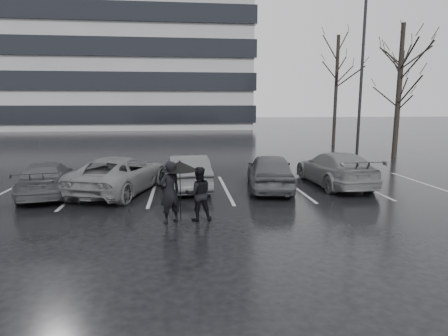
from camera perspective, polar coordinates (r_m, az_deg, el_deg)
ground at (r=12.23m, az=-1.20°, el=-5.91°), size 160.00×160.00×0.00m
office_building at (r=64.24m, az=-26.83°, el=18.66°), size 61.00×26.00×29.00m
car_main at (r=14.66m, az=7.01°, el=-0.50°), size 2.26×4.36×1.42m
car_west_a at (r=14.71m, az=-5.56°, el=-0.58°), size 1.76×4.19×1.35m
car_west_b at (r=14.61m, az=-15.60°, el=-0.92°), size 3.66×5.40×1.37m
car_west_c at (r=15.09m, az=-25.37°, el=-1.47°), size 2.45×4.46×1.22m
car_east at (r=15.93m, az=16.54°, el=-0.09°), size 2.14×4.82×1.37m
pedestrian_left at (r=10.51m, az=-8.26°, el=-3.70°), size 0.76×0.70×1.75m
pedestrian_right at (r=10.68m, az=-3.89°, el=-3.95°), size 0.81×0.67×1.55m
umbrella at (r=10.55m, az=-6.76°, el=0.32°), size 1.03×1.03×1.74m
lamp_post at (r=22.87m, az=20.13°, el=11.52°), size 0.51×0.51×9.25m
stall_stripes at (r=14.60m, az=-5.23°, el=-3.34°), size 19.72×5.00×0.00m
tree_east at (r=25.36m, az=25.04°, el=10.44°), size 0.26×0.26×8.00m
tree_ne at (r=30.06m, az=25.11°, el=9.24°), size 0.26×0.26×7.00m
tree_north at (r=31.17m, az=16.68°, el=11.11°), size 0.26×0.26×8.50m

